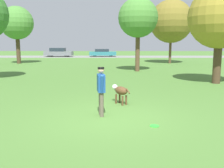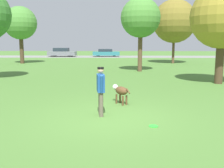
{
  "view_description": "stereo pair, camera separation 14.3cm",
  "coord_description": "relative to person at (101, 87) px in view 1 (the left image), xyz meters",
  "views": [
    {
      "loc": [
        0.16,
        -7.88,
        2.34
      ],
      "look_at": [
        0.09,
        1.03,
        0.9
      ],
      "focal_mm": 42.0,
      "sensor_mm": 36.0,
      "label": 1
    },
    {
      "loc": [
        0.3,
        -7.88,
        2.34
      ],
      "look_at": [
        0.09,
        1.03,
        0.9
      ],
      "focal_mm": 42.0,
      "sensor_mm": 36.0,
      "label": 2
    }
  ],
  "objects": [
    {
      "name": "tree_far_right",
      "position": [
        6.55,
        20.77,
        3.59
      ],
      "size": [
        4.63,
        4.63,
        6.83
      ],
      "color": "brown",
      "rests_on": "ground_plane"
    },
    {
      "name": "ground_plane",
      "position": [
        0.25,
        -0.24,
        -0.92
      ],
      "size": [
        120.0,
        120.0,
        0.0
      ],
      "primitive_type": "plane",
      "color": "#4C7A33"
    },
    {
      "name": "tree_far_left",
      "position": [
        -9.97,
        20.3,
        3.37
      ],
      "size": [
        3.52,
        3.52,
        6.09
      ],
      "color": "#4C3826",
      "rests_on": "ground_plane"
    },
    {
      "name": "dog",
      "position": [
        0.64,
        1.61,
        -0.43
      ],
      "size": [
        0.71,
        0.89,
        0.71
      ],
      "rotation": [
        0.0,
        0.0,
        2.21
      ],
      "color": "brown",
      "rests_on": "ground_plane"
    },
    {
      "name": "person",
      "position": [
        0.0,
        0.0,
        0.0
      ],
      "size": [
        0.29,
        0.73,
        1.56
      ],
      "rotation": [
        0.0,
        0.0,
        -1.41
      ],
      "color": "#665B4C",
      "rests_on": "ground_plane"
    },
    {
      "name": "parked_car_teal",
      "position": [
        -1.44,
        34.21,
        -0.32
      ],
      "size": [
        4.32,
        1.88,
        1.21
      ],
      "rotation": [
        0.0,
        0.0,
        0.03
      ],
      "color": "teal",
      "rests_on": "ground_plane"
    },
    {
      "name": "tree_near_right",
      "position": [
        6.22,
        6.68,
        2.73
      ],
      "size": [
        3.47,
        3.47,
        5.42
      ],
      "color": "#4C3826",
      "rests_on": "ground_plane"
    },
    {
      "name": "far_road_strip",
      "position": [
        0.25,
        33.88,
        -0.92
      ],
      "size": [
        120.0,
        6.0,
        0.01
      ],
      "color": "gray",
      "rests_on": "ground_plane"
    },
    {
      "name": "tree_mid_center",
      "position": [
        2.27,
        12.83,
        3.25
      ],
      "size": [
        3.1,
        3.1,
        5.75
      ],
      "color": "brown",
      "rests_on": "ground_plane"
    },
    {
      "name": "frisbee",
      "position": [
        1.54,
        -1.06,
        -0.91
      ],
      "size": [
        0.26,
        0.26,
        0.02
      ],
      "color": "#33D838",
      "rests_on": "ground_plane"
    },
    {
      "name": "parked_car_grey",
      "position": [
        -8.46,
        33.71,
        -0.25
      ],
      "size": [
        4.5,
        1.98,
        1.4
      ],
      "rotation": [
        0.0,
        0.0,
        -0.05
      ],
      "color": "slate",
      "rests_on": "ground_plane"
    }
  ]
}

